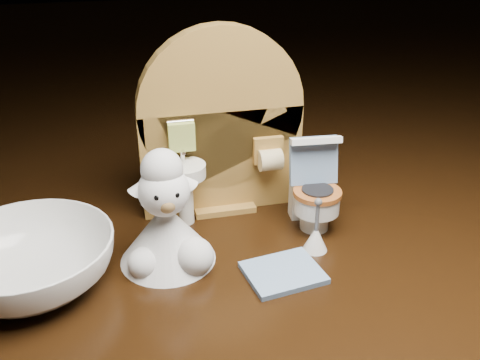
% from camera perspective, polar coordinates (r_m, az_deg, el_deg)
% --- Properties ---
extents(backdrop_panel, '(0.13, 0.05, 0.15)m').
position_cam_1_polar(backdrop_panel, '(0.42, -2.10, 4.95)').
color(backdrop_panel, '#A27632').
rests_on(backdrop_panel, ground).
extents(toy_toilet, '(0.04, 0.05, 0.07)m').
position_cam_1_polar(toy_toilet, '(0.42, 7.85, -1.44)').
color(toy_toilet, white).
rests_on(toy_toilet, ground).
extents(bath_mat, '(0.06, 0.05, 0.00)m').
position_cam_1_polar(bath_mat, '(0.37, 4.63, -9.82)').
color(bath_mat, '#6B88AD').
rests_on(bath_mat, ground).
extents(toilet_brush, '(0.02, 0.02, 0.04)m').
position_cam_1_polar(toilet_brush, '(0.39, 8.08, -5.99)').
color(toilet_brush, white).
rests_on(toilet_brush, ground).
extents(plush_lamb, '(0.07, 0.07, 0.09)m').
position_cam_1_polar(plush_lamb, '(0.37, -7.82, -4.71)').
color(plush_lamb, silver).
rests_on(plush_lamb, ground).
extents(ceramic_bowl, '(0.14, 0.14, 0.03)m').
position_cam_1_polar(ceramic_bowl, '(0.38, -21.49, -8.22)').
color(ceramic_bowl, white).
rests_on(ceramic_bowl, ground).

